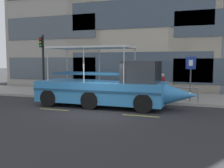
% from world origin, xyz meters
% --- Properties ---
extents(ground_plane, '(120.00, 120.00, 0.00)m').
position_xyz_m(ground_plane, '(0.00, 0.00, 0.00)').
color(ground_plane, '#2B2B2D').
extents(sidewalk, '(32.00, 4.80, 0.18)m').
position_xyz_m(sidewalk, '(0.00, 5.60, 0.09)').
color(sidewalk, '#99968E').
rests_on(sidewalk, ground_plane).
extents(curb_edge, '(32.00, 0.18, 0.18)m').
position_xyz_m(curb_edge, '(0.00, 3.11, 0.09)').
color(curb_edge, '#B2ADA3').
rests_on(curb_edge, ground_plane).
extents(lane_centreline, '(25.80, 0.12, 0.01)m').
position_xyz_m(lane_centreline, '(-0.00, -0.58, 0.00)').
color(lane_centreline, '#DBD64C').
rests_on(lane_centreline, ground_plane).
extents(curb_guardrail, '(11.64, 0.09, 0.88)m').
position_xyz_m(curb_guardrail, '(-0.84, 3.45, 0.78)').
color(curb_guardrail, gray).
rests_on(curb_guardrail, sidewalk).
extents(traffic_light_pole, '(0.24, 0.46, 4.33)m').
position_xyz_m(traffic_light_pole, '(-5.92, 3.60, 2.80)').
color(traffic_light_pole, black).
rests_on(traffic_light_pole, sidewalk).
extents(parking_sign, '(0.60, 0.12, 2.72)m').
position_xyz_m(parking_sign, '(4.44, 3.94, 2.02)').
color(parking_sign, '#4C4F54').
rests_on(parking_sign, sidewalk).
extents(duck_tour_boat, '(9.25, 2.64, 3.46)m').
position_xyz_m(duck_tour_boat, '(0.15, 1.28, 1.12)').
color(duck_tour_boat, '#388CD1').
rests_on(duck_tour_boat, ground_plane).
extents(pedestrian_near_bow, '(0.35, 0.36, 1.63)m').
position_xyz_m(pedestrian_near_bow, '(2.68, 4.47, 1.16)').
color(pedestrian_near_bow, black).
rests_on(pedestrian_near_bow, sidewalk).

